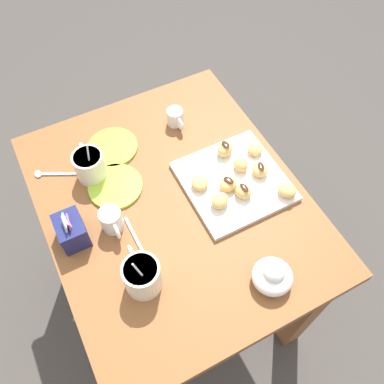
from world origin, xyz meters
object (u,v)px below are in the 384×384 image
dining_table (175,225)px  beignet_4 (220,201)px  beignet_3 (225,149)px  cream_pitcher_white (111,219)px  coffee_mug_cream_left (142,275)px  ice_cream_bowl (273,276)px  beignet_5 (244,191)px  saucer_lime_left (113,147)px  pastry_plate_square (234,181)px  beignet_0 (255,149)px  sugar_caddy (71,230)px  beignet_8 (199,182)px  beignet_2 (228,184)px  beignet_7 (260,170)px  beignet_6 (287,190)px  chocolate_sauce_pitcher (175,117)px  coffee_mug_cream_right (90,165)px  beignet_1 (241,165)px  saucer_lime_right (115,186)px

dining_table → beignet_4: size_ratio=16.32×
beignet_3 → cream_pitcher_white: bearing=99.9°
coffee_mug_cream_left → ice_cream_bowl: bearing=-116.3°
ice_cream_bowl → beignet_5: 0.25m
saucer_lime_left → beignet_3: bearing=-122.7°
pastry_plate_square → beignet_0: (0.06, -0.11, 0.02)m
sugar_caddy → beignet_8: size_ratio=1.91×
beignet_0 → beignet_5: 0.16m
beignet_2 → beignet_5: (-0.04, -0.03, 0.00)m
ice_cream_bowl → cream_pitcher_white: bearing=42.0°
beignet_4 → beignet_7: bearing=-76.4°
beignet_0 → ice_cream_bowl: bearing=154.0°
cream_pitcher_white → beignet_0: (0.03, -0.47, -0.01)m
coffee_mug_cream_left → beignet_8: (0.19, -0.26, -0.02)m
beignet_6 → beignet_7: 0.10m
beignet_8 → beignet_3: bearing=-61.4°
chocolate_sauce_pitcher → beignet_3: bearing=-159.2°
beignet_5 → coffee_mug_cream_right: bearing=52.0°
chocolate_sauce_pitcher → beignet_1: (-0.27, -0.09, 0.00)m
beignet_1 → beignet_4: 0.14m
cream_pitcher_white → beignet_1: bearing=-90.8°
coffee_mug_cream_left → saucer_lime_right: (0.30, -0.04, -0.05)m
sugar_caddy → beignet_2: (-0.06, -0.44, -0.01)m
coffee_mug_cream_left → chocolate_sauce_pitcher: size_ratio=1.63×
beignet_2 → beignet_3: (0.11, -0.05, 0.00)m
cream_pitcher_white → beignet_1: cream_pitcher_white is taller
beignet_1 → beignet_4: bearing=123.4°
cream_pitcher_white → beignet_6: cream_pitcher_white is taller
sugar_caddy → beignet_4: sugar_caddy is taller
dining_table → chocolate_sauce_pitcher: size_ratio=9.51×
beignet_4 → beignet_0: bearing=-59.0°
beignet_2 → beignet_5: size_ratio=1.11×
cream_pitcher_white → beignet_3: size_ratio=1.94×
dining_table → sugar_caddy: (0.01, 0.29, 0.19)m
beignet_4 → beignet_5: 0.07m
saucer_lime_right → beignet_4: size_ratio=2.94×
coffee_mug_cream_left → saucer_lime_right: 0.31m
beignet_2 → chocolate_sauce_pitcher: bearing=3.6°
coffee_mug_cream_right → beignet_2: (-0.23, -0.33, -0.01)m
saucer_lime_left → beignet_0: beignet_0 is taller
beignet_0 → beignet_8: beignet_8 is taller
saucer_lime_right → beignet_1: (-0.12, -0.35, 0.03)m
sugar_caddy → beignet_0: bearing=-88.4°
coffee_mug_cream_right → beignet_2: 0.40m
saucer_lime_left → ice_cream_bowl: bearing=-161.3°
coffee_mug_cream_right → cream_pitcher_white: coffee_mug_cream_right is taller
beignet_0 → beignet_1: 0.08m
beignet_1 → beignet_2: size_ratio=0.89×
beignet_5 → beignet_7: bearing=-63.0°
beignet_2 → beignet_6: bearing=-124.1°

